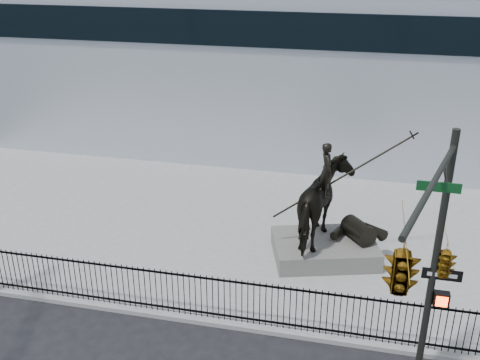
# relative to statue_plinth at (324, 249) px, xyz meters

# --- Properties ---
(ground) EXTENTS (120.00, 120.00, 0.00)m
(ground) POSITION_rel_statue_plinth_xyz_m (-4.06, -5.55, -0.49)
(ground) COLOR black
(ground) RESTS_ON ground
(plaza) EXTENTS (30.00, 12.00, 0.15)m
(plaza) POSITION_rel_statue_plinth_xyz_m (-4.06, 1.45, -0.41)
(plaza) COLOR gray
(plaza) RESTS_ON ground
(building) EXTENTS (44.00, 14.00, 9.00)m
(building) POSITION_rel_statue_plinth_xyz_m (-4.06, 14.45, 4.01)
(building) COLOR #B5BCC5
(building) RESTS_ON ground
(picket_fence) EXTENTS (22.10, 0.10, 1.50)m
(picket_fence) POSITION_rel_statue_plinth_xyz_m (-4.06, -4.30, 0.41)
(picket_fence) COLOR black
(picket_fence) RESTS_ON plaza
(statue_plinth) EXTENTS (4.16, 3.39, 0.68)m
(statue_plinth) POSITION_rel_statue_plinth_xyz_m (0.00, 0.00, 0.00)
(statue_plinth) COLOR #585550
(statue_plinth) RESTS_ON plaza
(equestrian_statue) EXTENTS (4.45, 3.42, 3.91)m
(equestrian_statue) POSITION_rel_statue_plinth_xyz_m (0.07, 0.02, 1.75)
(equestrian_statue) COLOR black
(equestrian_statue) RESTS_ON statue_plinth
(traffic_signal_right) EXTENTS (2.17, 6.86, 7.00)m
(traffic_signal_right) POSITION_rel_statue_plinth_xyz_m (2.41, -7.55, 4.36)
(traffic_signal_right) COLOR black
(traffic_signal_right) RESTS_ON ground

